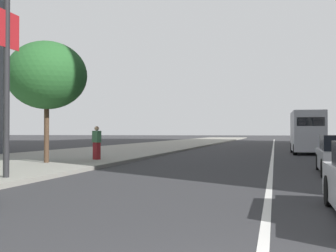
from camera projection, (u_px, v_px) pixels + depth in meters
sidewalk_right_plaza at (124, 150)px, 34.95m from camera, size 160.00×9.51×0.15m
lane_centre_stripe at (273, 150)px, 37.06m from camera, size 110.00×0.16×0.01m
delivery_van_ahead at (307, 131)px, 29.95m from camera, size 5.11×2.12×2.91m
street_lamp_with_banners at (17, 20)px, 13.00m from camera, size 1.26×2.27×7.75m
street_tree_near_plaza_corner at (47, 75)px, 19.40m from camera, size 3.54×3.54×5.37m
pedestrian_on_plaza at (97, 143)px, 21.53m from camera, size 0.42×0.48×1.64m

